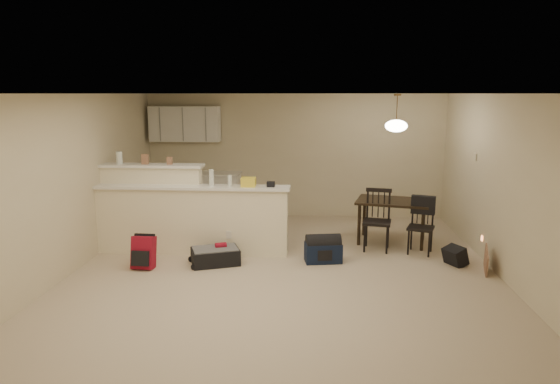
# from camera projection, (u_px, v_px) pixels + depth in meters

# --- Properties ---
(room) EXTENTS (7.00, 7.02, 2.50)m
(room) POSITION_uv_depth(u_px,v_px,m) (284.00, 188.00, 6.74)
(room) COLOR #C3AF96
(room) RESTS_ON ground
(breakfast_bar) EXTENTS (3.08, 0.58, 1.39)m
(breakfast_bar) POSITION_uv_depth(u_px,v_px,m) (178.00, 214.00, 7.95)
(breakfast_bar) COLOR #F8ECC9
(breakfast_bar) RESTS_ON ground
(upper_cabinets) EXTENTS (1.40, 0.34, 0.70)m
(upper_cabinets) POSITION_uv_depth(u_px,v_px,m) (185.00, 124.00, 10.01)
(upper_cabinets) COLOR white
(upper_cabinets) RESTS_ON room
(kitchen_counter) EXTENTS (1.80, 0.60, 0.90)m
(kitchen_counter) POSITION_uv_depth(u_px,v_px,m) (196.00, 196.00, 10.15)
(kitchen_counter) COLOR white
(kitchen_counter) RESTS_ON ground
(thermostat) EXTENTS (0.02, 0.12, 0.12)m
(thermostat) POSITION_uv_depth(u_px,v_px,m) (475.00, 157.00, 8.00)
(thermostat) COLOR beige
(thermostat) RESTS_ON room
(jar) EXTENTS (0.10, 0.10, 0.20)m
(jar) POSITION_uv_depth(u_px,v_px,m) (119.00, 158.00, 7.98)
(jar) COLOR silver
(jar) RESTS_ON breakfast_bar
(cereal_box) EXTENTS (0.10, 0.07, 0.16)m
(cereal_box) POSITION_uv_depth(u_px,v_px,m) (145.00, 159.00, 7.95)
(cereal_box) COLOR #93664C
(cereal_box) RESTS_ON breakfast_bar
(small_box) EXTENTS (0.08, 0.06, 0.12)m
(small_box) POSITION_uv_depth(u_px,v_px,m) (170.00, 161.00, 7.93)
(small_box) COLOR #93664C
(small_box) RESTS_ON breakfast_bar
(bottle_a) EXTENTS (0.07, 0.07, 0.26)m
(bottle_a) POSITION_uv_depth(u_px,v_px,m) (211.00, 178.00, 7.71)
(bottle_a) COLOR silver
(bottle_a) RESTS_ON breakfast_bar
(bottle_b) EXTENTS (0.06, 0.06, 0.18)m
(bottle_b) POSITION_uv_depth(u_px,v_px,m) (230.00, 181.00, 7.70)
(bottle_b) COLOR silver
(bottle_b) RESTS_ON breakfast_bar
(bag_lump) EXTENTS (0.22, 0.18, 0.14)m
(bag_lump) POSITION_uv_depth(u_px,v_px,m) (248.00, 182.00, 7.68)
(bag_lump) COLOR #93664C
(bag_lump) RESTS_ON breakfast_bar
(pouch) EXTENTS (0.12, 0.10, 0.08)m
(pouch) POSITION_uv_depth(u_px,v_px,m) (271.00, 184.00, 7.66)
(pouch) COLOR #93664C
(pouch) RESTS_ON breakfast_bar
(dining_table) EXTENTS (1.32, 1.03, 0.74)m
(dining_table) POSITION_uv_depth(u_px,v_px,m) (393.00, 205.00, 8.40)
(dining_table) COLOR black
(dining_table) RESTS_ON ground
(pendant_lamp) EXTENTS (0.36, 0.36, 0.62)m
(pendant_lamp) POSITION_uv_depth(u_px,v_px,m) (396.00, 125.00, 8.14)
(pendant_lamp) COLOR brown
(pendant_lamp) RESTS_ON room
(dining_chair_near) EXTENTS (0.50, 0.49, 0.99)m
(dining_chair_near) POSITION_uv_depth(u_px,v_px,m) (377.00, 220.00, 8.02)
(dining_chair_near) COLOR black
(dining_chair_near) RESTS_ON ground
(dining_chair_far) EXTENTS (0.49, 0.48, 0.89)m
(dining_chair_far) POSITION_uv_depth(u_px,v_px,m) (421.00, 226.00, 7.86)
(dining_chair_far) COLOR black
(dining_chair_far) RESTS_ON ground
(suitcase) EXTENTS (0.80, 0.66, 0.23)m
(suitcase) POSITION_uv_depth(u_px,v_px,m) (215.00, 256.00, 7.43)
(suitcase) COLOR black
(suitcase) RESTS_ON ground
(red_backpack) EXTENTS (0.32, 0.21, 0.47)m
(red_backpack) POSITION_uv_depth(u_px,v_px,m) (144.00, 252.00, 7.24)
(red_backpack) COLOR maroon
(red_backpack) RESTS_ON ground
(navy_duffel) EXTENTS (0.58, 0.38, 0.30)m
(navy_duffel) POSITION_uv_depth(u_px,v_px,m) (323.00, 252.00, 7.51)
(navy_duffel) COLOR #101A34
(navy_duffel) RESTS_ON ground
(black_daypack) EXTENTS (0.33, 0.37, 0.27)m
(black_daypack) POSITION_uv_depth(u_px,v_px,m) (455.00, 256.00, 7.38)
(black_daypack) COLOR black
(black_daypack) RESTS_ON ground
(cardboard_sheet) EXTENTS (0.13, 0.45, 0.35)m
(cardboard_sheet) POSITION_uv_depth(u_px,v_px,m) (486.00, 261.00, 7.04)
(cardboard_sheet) COLOR #93664C
(cardboard_sheet) RESTS_ON ground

